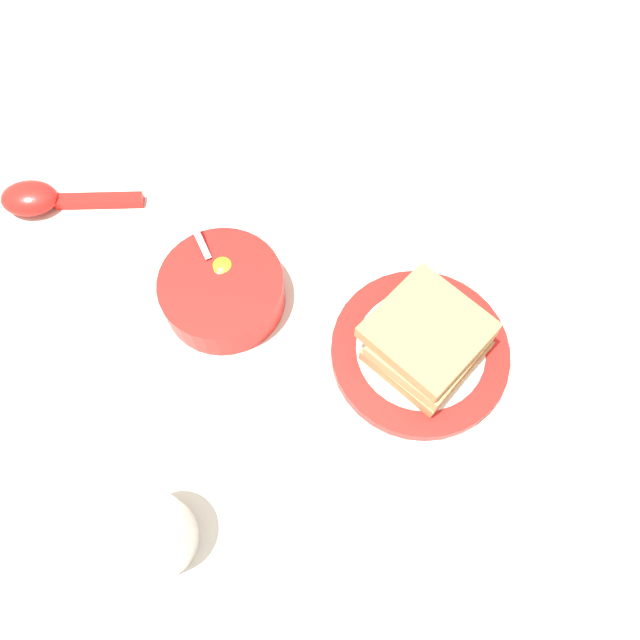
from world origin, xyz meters
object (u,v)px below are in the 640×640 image
egg_bowl (223,290)px  soup_spoon (42,199)px  drinking_cup (150,534)px  toast_sandwich (428,339)px  toast_plate (419,352)px

egg_bowl → soup_spoon: (-0.22, 0.13, -0.01)m
egg_bowl → drinking_cup: (-0.05, -0.26, 0.02)m
egg_bowl → toast_sandwich: size_ratio=0.96×
soup_spoon → drinking_cup: size_ratio=2.18×
toast_plate → soup_spoon: bearing=156.0°
toast_plate → drinking_cup: size_ratio=2.48×
egg_bowl → toast_sandwich: 0.23m
egg_bowl → drinking_cup: 0.26m
toast_sandwich → soup_spoon: (-0.44, 0.20, -0.03)m
toast_plate → soup_spoon: (-0.44, 0.19, 0.01)m
toast_sandwich → soup_spoon: bearing=156.1°
egg_bowl → drinking_cup: bearing=-100.2°
egg_bowl → soup_spoon: egg_bowl is taller
drinking_cup → egg_bowl: bearing=79.8°
egg_bowl → toast_plate: (0.21, -0.07, -0.01)m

